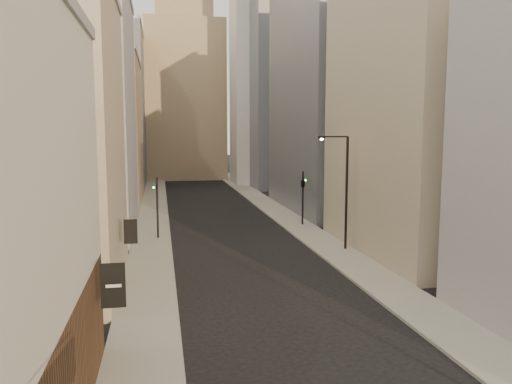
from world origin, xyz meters
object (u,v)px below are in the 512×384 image
at_px(streetlamp_mid, 344,186).
at_px(traffic_light_right, 303,184).
at_px(white_tower, 257,69).
at_px(traffic_light_left, 157,195).
at_px(clock_tower, 184,82).

relative_size(streetlamp_mid, traffic_light_right, 1.66).
relative_size(white_tower, streetlamp_mid, 5.00).
bearing_deg(streetlamp_mid, traffic_light_right, 106.78).
bearing_deg(traffic_light_left, white_tower, -105.81).
relative_size(traffic_light_left, traffic_light_right, 1.00).
distance_m(clock_tower, traffic_light_left, 56.47).
xyz_separation_m(clock_tower, white_tower, (11.00, -14.00, 0.97)).
height_order(clock_tower, white_tower, clock_tower).
xyz_separation_m(white_tower, traffic_light_left, (-16.00, -40.46, -15.02)).
bearing_deg(clock_tower, traffic_light_left, -95.25).
bearing_deg(white_tower, streetlamp_mid, -93.45).
bearing_deg(traffic_light_right, streetlamp_mid, 77.98).
bearing_deg(traffic_light_right, traffic_light_left, 1.40).
relative_size(clock_tower, traffic_light_right, 8.98).
bearing_deg(clock_tower, streetlamp_mid, -82.33).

